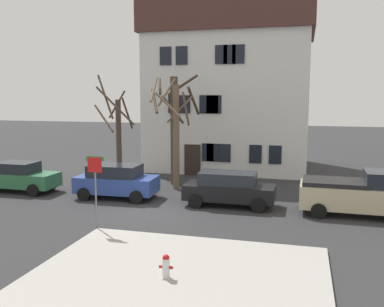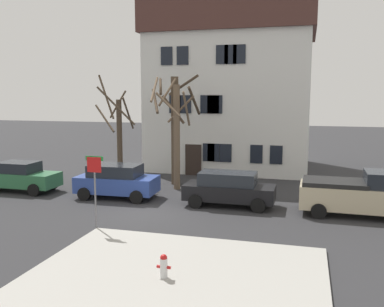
# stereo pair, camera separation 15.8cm
# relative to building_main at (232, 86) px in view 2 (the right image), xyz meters

# --- Properties ---
(ground_plane) EXTENTS (120.00, 120.00, 0.00)m
(ground_plane) POSITION_rel_building_main_xyz_m (-1.65, -13.89, -6.10)
(ground_plane) COLOR #2D2D30
(sidewalk_slab) EXTENTS (8.80, 6.82, 0.12)m
(sidewalk_slab) POSITION_rel_building_main_xyz_m (1.89, -20.14, -6.04)
(sidewalk_slab) COLOR #A8A59E
(sidewalk_slab) RESTS_ON ground_plane
(building_main) EXTENTS (11.73, 8.86, 12.00)m
(building_main) POSITION_rel_building_main_xyz_m (0.00, 0.00, 0.00)
(building_main) COLOR white
(building_main) RESTS_ON ground_plane
(tree_bare_near) EXTENTS (2.83, 2.20, 6.63)m
(tree_bare_near) POSITION_rel_building_main_xyz_m (-5.64, -7.90, -3.03)
(tree_bare_near) COLOR #4C3D2D
(tree_bare_near) RESTS_ON ground_plane
(tree_bare_mid) EXTENTS (2.95, 2.96, 6.65)m
(tree_bare_mid) POSITION_rel_building_main_xyz_m (-2.20, -7.33, -2.47)
(tree_bare_mid) COLOR #4C3D2D
(tree_bare_mid) RESTS_ON ground_plane
(tree_bare_far) EXTENTS (2.39, 2.54, 6.48)m
(tree_bare_far) POSITION_rel_building_main_xyz_m (-1.74, -8.62, -2.70)
(tree_bare_far) COLOR brown
(tree_bare_far) RESTS_ON ground_plane
(car_green_sedan) EXTENTS (4.56, 1.96, 1.68)m
(car_green_sedan) POSITION_rel_building_main_xyz_m (-10.13, -11.51, -5.26)
(car_green_sedan) COLOR #2D6B42
(car_green_sedan) RESTS_ON ground_plane
(car_blue_wagon) EXTENTS (4.28, 2.22, 1.78)m
(car_blue_wagon) POSITION_rel_building_main_xyz_m (-4.12, -11.47, -5.17)
(car_blue_wagon) COLOR #2D4799
(car_blue_wagon) RESTS_ON ground_plane
(car_black_wagon) EXTENTS (4.41, 1.95, 1.68)m
(car_black_wagon) POSITION_rel_building_main_xyz_m (1.91, -11.55, -5.22)
(car_black_wagon) COLOR black
(car_black_wagon) RESTS_ON ground_plane
(pickup_truck_beige) EXTENTS (5.39, 2.34, 2.06)m
(pickup_truck_beige) POSITION_rel_building_main_xyz_m (8.02, -11.66, -5.10)
(pickup_truck_beige) COLOR #C6B793
(pickup_truck_beige) RESTS_ON ground_plane
(fire_hydrant) EXTENTS (0.42, 0.22, 0.71)m
(fire_hydrant) POSITION_rel_building_main_xyz_m (1.62, -20.45, -5.61)
(fire_hydrant) COLOR silver
(fire_hydrant) RESTS_ON sidewalk_slab
(street_sign_pole) EXTENTS (0.76, 0.07, 3.03)m
(street_sign_pole) POSITION_rel_building_main_xyz_m (-2.55, -16.73, -3.99)
(street_sign_pole) COLOR slate
(street_sign_pole) RESTS_ON ground_plane
(bicycle_leaning) EXTENTS (1.75, 0.16, 1.03)m
(bicycle_leaning) POSITION_rel_building_main_xyz_m (-5.73, -8.13, -5.73)
(bicycle_leaning) COLOR black
(bicycle_leaning) RESTS_ON ground_plane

